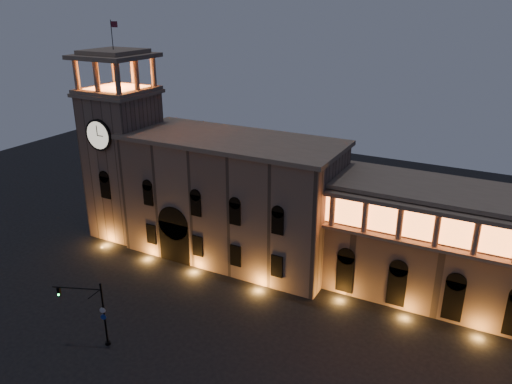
% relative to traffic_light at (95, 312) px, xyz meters
% --- Properties ---
extents(ground, '(160.00, 160.00, 0.00)m').
position_rel_traffic_light_xyz_m(ground, '(4.42, 2.71, -4.02)').
color(ground, black).
rests_on(ground, ground).
extents(government_building, '(30.80, 12.80, 17.60)m').
position_rel_traffic_light_xyz_m(government_building, '(2.35, 24.65, 4.75)').
color(government_building, '#7A5F50').
rests_on(government_building, ground).
extents(clock_tower, '(9.80, 9.80, 32.40)m').
position_rel_traffic_light_xyz_m(clock_tower, '(-16.08, 23.69, 8.48)').
color(clock_tower, '#7A5F50').
rests_on(clock_tower, ground).
extents(colonnade_wing, '(40.60, 11.50, 14.50)m').
position_rel_traffic_light_xyz_m(colonnade_wing, '(36.42, 26.63, 3.31)').
color(colonnade_wing, brown).
rests_on(colonnade_wing, ground).
extents(traffic_light, '(5.25, 2.29, 7.66)m').
position_rel_traffic_light_xyz_m(traffic_light, '(0.00, 0.00, 0.00)').
color(traffic_light, black).
rests_on(traffic_light, ground).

